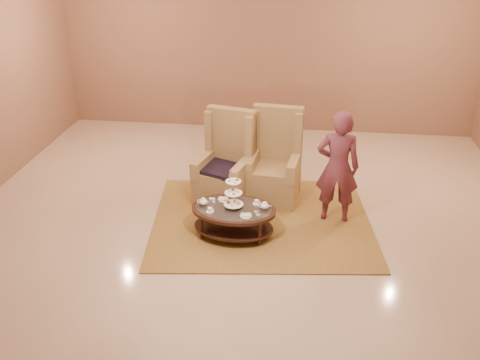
# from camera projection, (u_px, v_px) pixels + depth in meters

# --- Properties ---
(ground) EXTENTS (8.00, 8.00, 0.00)m
(ground) POSITION_uv_depth(u_px,v_px,m) (243.00, 230.00, 7.33)
(ground) COLOR #C1A78F
(ground) RESTS_ON ground
(ceiling) EXTENTS (8.00, 8.00, 0.02)m
(ceiling) POSITION_uv_depth(u_px,v_px,m) (243.00, 230.00, 7.33)
(ceiling) COLOR white
(ceiling) RESTS_ON ground
(wall_back) EXTENTS (8.00, 0.04, 3.50)m
(wall_back) POSITION_uv_depth(u_px,v_px,m) (269.00, 41.00, 10.12)
(wall_back) COLOR #88604A
(wall_back) RESTS_ON ground
(rug) EXTENTS (3.30, 2.86, 0.02)m
(rug) POSITION_uv_depth(u_px,v_px,m) (262.00, 221.00, 7.55)
(rug) COLOR olive
(rug) RESTS_ON ground
(tea_table) EXTENTS (1.19, 0.87, 0.94)m
(tea_table) POSITION_uv_depth(u_px,v_px,m) (234.00, 213.00, 7.07)
(tea_table) COLOR black
(tea_table) RESTS_ON ground
(armchair_left) EXTENTS (0.90, 0.92, 1.38)m
(armchair_left) POSITION_uv_depth(u_px,v_px,m) (226.00, 171.00, 7.95)
(armchair_left) COLOR #997648
(armchair_left) RESTS_ON ground
(armchair_right) EXTENTS (0.82, 0.85, 1.38)m
(armchair_right) POSITION_uv_depth(u_px,v_px,m) (274.00, 169.00, 8.03)
(armchair_right) COLOR #997648
(armchair_right) RESTS_ON ground
(person) EXTENTS (0.60, 0.40, 1.62)m
(person) POSITION_uv_depth(u_px,v_px,m) (338.00, 167.00, 7.25)
(person) COLOR #5E2835
(person) RESTS_ON ground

